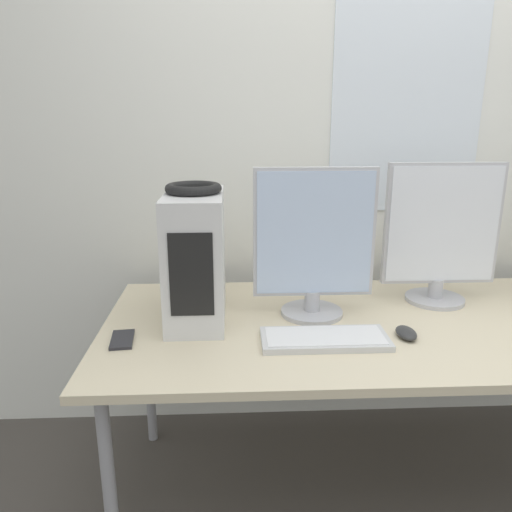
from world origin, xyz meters
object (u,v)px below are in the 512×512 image
Objects in this scene: keyboard at (325,339)px; mouse at (406,333)px; headphones at (193,188)px; monitor_main at (314,244)px; pc_tower at (196,257)px; monitor_right_near at (441,235)px; cell_phone at (122,340)px.

mouse is at bearing 5.23° from keyboard.
headphones reaches higher than mouse.
headphones is 0.36× the size of monitor_main.
monitor_right_near is at bearing 7.18° from pc_tower.
monitor_main is at bearing 0.30° from headphones.
monitor_right_near is at bearing 12.62° from monitor_main.
monitor_main reaches higher than headphones.
pc_tower is 0.52m from keyboard.
headphones is 0.65m from keyboard.
keyboard is at bearing -28.51° from headphones.
mouse is at bearing -36.30° from monitor_main.
headphones is at bearing 33.08° from cell_phone.
monitor_right_near is 1.20m from cell_phone.
mouse is (0.69, -0.20, -0.21)m from pc_tower.
monitor_main is 3.74× the size of cell_phone.
pc_tower is at bearing 151.58° from keyboard.
monitor_main is 5.02× the size of mouse.
mouse is at bearing -16.26° from pc_tower.
pc_tower is at bearing -90.00° from headphones.
monitor_main reaches higher than keyboard.
monitor_right_near is (0.91, 0.11, 0.04)m from pc_tower.
headphones is at bearing -179.70° from monitor_main.
monitor_main is 1.31× the size of keyboard.
keyboard is (0.42, -0.23, -0.45)m from headphones.
mouse is at bearing -7.31° from cell_phone.
headphones is at bearing -172.88° from monitor_right_near.
monitor_right_near is at bearing 55.05° from mouse.
keyboard reaches higher than cell_phone.
monitor_main is 0.34m from keyboard.
keyboard is 0.27m from mouse.
pc_tower is 1.10× the size of keyboard.
headphones reaches higher than pc_tower.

